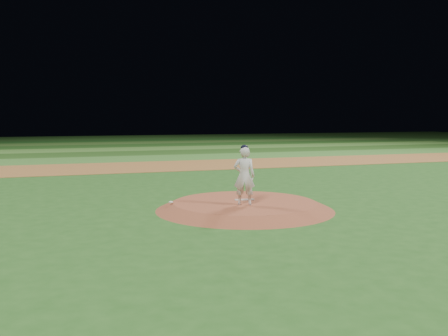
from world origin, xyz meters
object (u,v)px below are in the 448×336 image
object	(u,v)px
pitchers_mound	(245,206)
pitcher_on_mound	(244,175)
pitching_rubber	(244,200)
rosin_bag	(171,202)

from	to	relation	value
pitchers_mound	pitcher_on_mound	bearing A→B (deg)	-112.82
pitchers_mound	pitcher_on_mound	distance (m)	1.14
pitchers_mound	pitching_rubber	distance (m)	0.32
rosin_bag	pitcher_on_mound	xyz separation A→B (m)	(2.02, -0.93, 0.84)
pitchers_mound	pitcher_on_mound	world-z (taller)	pitcher_on_mound
pitching_rubber	pitcher_on_mound	world-z (taller)	pitcher_on_mound
pitchers_mound	rosin_bag	xyz separation A→B (m)	(-2.23, 0.44, 0.16)
pitching_rubber	rosin_bag	distance (m)	2.33
pitchers_mound	rosin_bag	size ratio (longest dim) A/B	40.99
pitchers_mound	pitcher_on_mound	size ratio (longest dim) A/B	3.07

